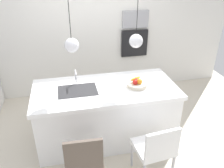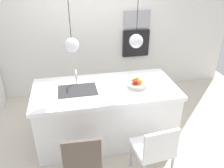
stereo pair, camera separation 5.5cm
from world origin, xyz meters
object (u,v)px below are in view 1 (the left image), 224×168
(chair_near, at_px, (84,159))
(oven, at_px, (134,43))
(chair_middle, at_px, (156,148))
(microwave, at_px, (135,19))
(fruit_bowl, at_px, (137,84))

(chair_near, bearing_deg, oven, 61.41)
(chair_near, distance_m, chair_middle, 0.90)
(oven, bearing_deg, microwave, 0.00)
(oven, distance_m, chair_near, 2.91)
(fruit_bowl, bearing_deg, oven, 74.31)
(oven, height_order, chair_middle, oven)
(microwave, distance_m, chair_near, 3.04)
(fruit_bowl, xyz_separation_m, chair_middle, (-0.01, -0.87, -0.46))
(fruit_bowl, bearing_deg, microwave, 74.31)
(chair_near, bearing_deg, fruit_bowl, 43.77)
(chair_near, height_order, chair_middle, chair_near)
(fruit_bowl, height_order, oven, oven)
(microwave, xyz_separation_m, chair_middle, (-0.47, -2.51, -1.04))
(microwave, relative_size, chair_near, 0.62)
(fruit_bowl, xyz_separation_m, microwave, (0.46, 1.64, 0.58))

